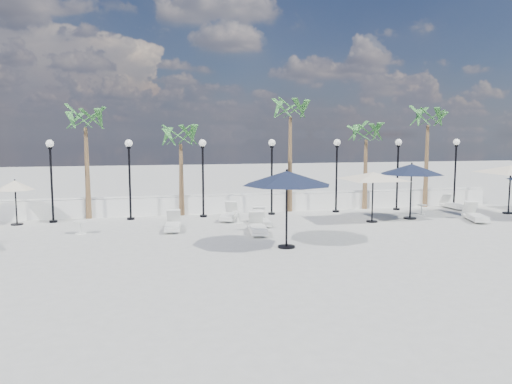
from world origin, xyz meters
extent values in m
plane|color=#9F9F9A|center=(0.00, 0.00, 0.00)|extent=(100.00, 100.00, 0.00)
cube|color=white|center=(0.00, 7.50, 0.45)|extent=(26.00, 0.30, 0.90)
cube|color=white|center=(0.00, 7.50, 0.97)|extent=(26.00, 0.12, 0.08)
cylinder|color=black|center=(-10.50, 6.50, 0.05)|extent=(0.36, 0.36, 0.10)
cylinder|color=black|center=(-10.50, 6.50, 1.75)|extent=(0.10, 0.10, 3.50)
cylinder|color=black|center=(-10.50, 6.50, 3.45)|extent=(0.18, 0.18, 0.10)
sphere|color=white|center=(-10.50, 6.50, 3.66)|extent=(0.36, 0.36, 0.36)
cylinder|color=black|center=(-7.00, 6.50, 0.05)|extent=(0.36, 0.36, 0.10)
cylinder|color=black|center=(-7.00, 6.50, 1.75)|extent=(0.10, 0.10, 3.50)
cylinder|color=black|center=(-7.00, 6.50, 3.45)|extent=(0.18, 0.18, 0.10)
sphere|color=white|center=(-7.00, 6.50, 3.66)|extent=(0.36, 0.36, 0.36)
cylinder|color=black|center=(-3.50, 6.50, 0.05)|extent=(0.36, 0.36, 0.10)
cylinder|color=black|center=(-3.50, 6.50, 1.75)|extent=(0.10, 0.10, 3.50)
cylinder|color=black|center=(-3.50, 6.50, 3.45)|extent=(0.18, 0.18, 0.10)
sphere|color=white|center=(-3.50, 6.50, 3.66)|extent=(0.36, 0.36, 0.36)
cylinder|color=black|center=(0.00, 6.50, 0.05)|extent=(0.36, 0.36, 0.10)
cylinder|color=black|center=(0.00, 6.50, 1.75)|extent=(0.10, 0.10, 3.50)
cylinder|color=black|center=(0.00, 6.50, 3.45)|extent=(0.18, 0.18, 0.10)
sphere|color=white|center=(0.00, 6.50, 3.66)|extent=(0.36, 0.36, 0.36)
cylinder|color=black|center=(3.50, 6.50, 0.05)|extent=(0.36, 0.36, 0.10)
cylinder|color=black|center=(3.50, 6.50, 1.75)|extent=(0.10, 0.10, 3.50)
cylinder|color=black|center=(3.50, 6.50, 3.45)|extent=(0.18, 0.18, 0.10)
sphere|color=white|center=(3.50, 6.50, 3.66)|extent=(0.36, 0.36, 0.36)
cylinder|color=black|center=(7.00, 6.50, 0.05)|extent=(0.36, 0.36, 0.10)
cylinder|color=black|center=(7.00, 6.50, 1.75)|extent=(0.10, 0.10, 3.50)
cylinder|color=black|center=(7.00, 6.50, 3.45)|extent=(0.18, 0.18, 0.10)
sphere|color=white|center=(7.00, 6.50, 3.66)|extent=(0.36, 0.36, 0.36)
cylinder|color=black|center=(10.50, 6.50, 0.05)|extent=(0.36, 0.36, 0.10)
cylinder|color=black|center=(10.50, 6.50, 1.75)|extent=(0.10, 0.10, 3.50)
cylinder|color=black|center=(10.50, 6.50, 3.45)|extent=(0.18, 0.18, 0.10)
sphere|color=white|center=(10.50, 6.50, 3.66)|extent=(0.36, 0.36, 0.36)
cone|color=brown|center=(-9.00, 7.30, 2.20)|extent=(0.28, 0.28, 4.40)
cone|color=brown|center=(-4.50, 7.30, 1.80)|extent=(0.28, 0.28, 3.60)
cone|color=brown|center=(1.20, 7.30, 2.50)|extent=(0.28, 0.28, 5.00)
cone|color=brown|center=(5.50, 7.30, 1.90)|extent=(0.28, 0.28, 3.80)
cone|color=brown|center=(9.20, 7.30, 2.30)|extent=(0.28, 0.28, 4.60)
cube|color=silver|center=(-5.19, 3.26, 0.15)|extent=(0.83, 1.95, 0.10)
cube|color=silver|center=(-5.22, 3.01, 0.27)|extent=(0.73, 1.33, 0.10)
cube|color=silver|center=(-5.11, 4.03, 0.53)|extent=(0.64, 0.51, 0.59)
cube|color=silver|center=(-2.43, 5.30, 0.16)|extent=(1.25, 2.02, 0.10)
cube|color=silver|center=(-2.51, 5.05, 0.27)|extent=(1.00, 1.42, 0.10)
cube|color=silver|center=(-2.17, 6.03, 0.54)|extent=(0.72, 0.63, 0.60)
cube|color=silver|center=(-1.52, 3.19, 0.13)|extent=(1.10, 1.73, 0.09)
cube|color=silver|center=(-1.60, 2.98, 0.23)|extent=(0.88, 1.22, 0.09)
cube|color=silver|center=(-1.28, 3.81, 0.46)|extent=(0.62, 0.55, 0.51)
cube|color=silver|center=(-1.83, 1.76, 0.16)|extent=(0.90, 2.05, 0.11)
cube|color=silver|center=(-1.86, 1.49, 0.28)|extent=(0.78, 1.40, 0.11)
cube|color=silver|center=(-1.73, 2.55, 0.56)|extent=(0.67, 0.54, 0.62)
cube|color=silver|center=(-1.23, 3.60, 0.15)|extent=(0.67, 1.82, 0.10)
cube|color=silver|center=(-1.23, 3.36, 0.25)|extent=(0.61, 1.24, 0.10)
cube|color=silver|center=(-1.20, 4.33, 0.51)|extent=(0.58, 0.45, 0.56)
cube|color=silver|center=(8.87, 2.42, 0.16)|extent=(1.27, 2.12, 0.11)
cube|color=silver|center=(8.78, 2.16, 0.28)|extent=(1.03, 1.49, 0.11)
cube|color=silver|center=(9.12, 3.20, 0.57)|extent=(0.75, 0.65, 0.63)
cube|color=silver|center=(10.25, 6.20, 0.14)|extent=(0.59, 1.77, 0.10)
cube|color=silver|center=(10.25, 5.96, 0.25)|extent=(0.55, 1.19, 0.10)
cube|color=silver|center=(10.25, 6.92, 0.50)|extent=(0.55, 0.42, 0.55)
cylinder|color=silver|center=(-8.94, 3.36, 0.02)|extent=(0.43, 0.43, 0.03)
cylinder|color=silver|center=(-8.94, 3.36, 0.26)|extent=(0.06, 0.06, 0.52)
cylinder|color=silver|center=(-8.94, 3.36, 0.53)|extent=(0.56, 0.56, 0.03)
cylinder|color=silver|center=(-2.12, 4.48, 0.02)|extent=(0.42, 0.42, 0.03)
cylinder|color=silver|center=(-2.12, 4.48, 0.25)|extent=(0.06, 0.06, 0.51)
cylinder|color=silver|center=(-2.12, 4.48, 0.52)|extent=(0.55, 0.55, 0.03)
cylinder|color=silver|center=(7.57, 4.93, 0.01)|extent=(0.38, 0.38, 0.03)
cylinder|color=silver|center=(7.57, 4.93, 0.23)|extent=(0.06, 0.06, 0.46)
cylinder|color=silver|center=(7.57, 4.93, 0.47)|extent=(0.50, 0.50, 0.03)
cylinder|color=black|center=(-1.38, -0.91, 0.03)|extent=(0.62, 0.62, 0.07)
cylinder|color=black|center=(-1.38, -0.91, 1.36)|extent=(0.08, 0.08, 2.73)
cone|color=black|center=(-1.38, -0.91, 2.53)|extent=(3.23, 3.23, 0.50)
sphere|color=black|center=(-1.38, -0.91, 2.81)|extent=(0.09, 0.09, 0.09)
cylinder|color=black|center=(6.22, 3.73, 0.03)|extent=(0.61, 0.61, 0.07)
cylinder|color=black|center=(6.22, 3.73, 1.31)|extent=(0.08, 0.08, 2.61)
cone|color=black|center=(6.22, 3.73, 2.42)|extent=(3.05, 3.05, 0.49)
sphere|color=black|center=(6.22, 3.73, 2.69)|extent=(0.09, 0.09, 0.09)
cylinder|color=black|center=(4.01, 3.29, 0.03)|extent=(0.52, 0.52, 0.06)
cylinder|color=black|center=(4.01, 3.29, 1.16)|extent=(0.07, 0.07, 2.31)
pyramid|color=beige|center=(4.01, 3.29, 2.34)|extent=(5.11, 5.11, 0.35)
cylinder|color=black|center=(12.00, 4.03, 0.03)|extent=(0.57, 0.57, 0.07)
cylinder|color=black|center=(12.00, 4.03, 1.23)|extent=(0.08, 0.08, 2.47)
pyramid|color=beige|center=(12.00, 4.03, 2.49)|extent=(5.36, 5.36, 0.38)
cylinder|color=black|center=(-12.00, 6.20, 0.03)|extent=(0.53, 0.53, 0.06)
cylinder|color=black|center=(-12.00, 6.20, 0.99)|extent=(0.07, 0.07, 1.98)
cone|color=beige|center=(-12.00, 6.20, 1.81)|extent=(1.69, 1.69, 0.42)
sphere|color=black|center=(-12.00, 6.20, 2.04)|extent=(0.08, 0.08, 0.08)
camera|label=1|loc=(-6.36, -17.91, 4.07)|focal=35.00mm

